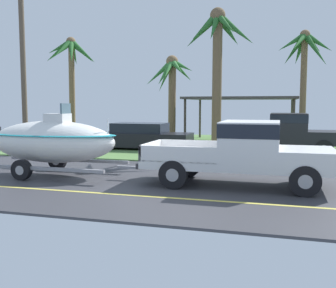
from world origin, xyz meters
name	(u,v)px	position (x,y,z in m)	size (l,w,h in m)	color
ground	(215,151)	(0.00, 8.38, -0.01)	(36.00, 22.00, 0.11)	#38383D
pickup_truck_towing	(249,150)	(2.29, 0.22, 1.04)	(5.51, 2.13, 1.86)	silver
boat_on_trailer	(52,141)	(-4.08, 0.22, 1.13)	(5.70, 2.27, 2.37)	gray
parked_pickup_background	(287,132)	(3.43, 8.05, 1.06)	(5.61, 1.99, 1.92)	black
parked_sedan_near	(143,137)	(-3.62, 7.92, 0.67)	(4.77, 1.87, 1.38)	black
carport_awning	(242,99)	(0.76, 13.45, 2.64)	(6.52, 4.87, 2.77)	#4C4238
palm_tree_near_left	(70,61)	(-8.35, 9.07, 4.73)	(3.54, 2.65, 6.08)	brown
palm_tree_near_right	(304,58)	(4.19, 10.79, 4.73)	(2.89, 3.26, 6.14)	brown
palm_tree_far_left	(171,79)	(-3.11, 11.41, 3.80)	(3.03, 3.00, 5.17)	brown
palm_tree_far_right	(218,49)	(0.44, 6.00, 4.70)	(3.37, 2.61, 6.41)	brown
utility_pole	(23,65)	(-8.20, 4.58, 4.09)	(0.24, 1.80, 7.89)	brown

